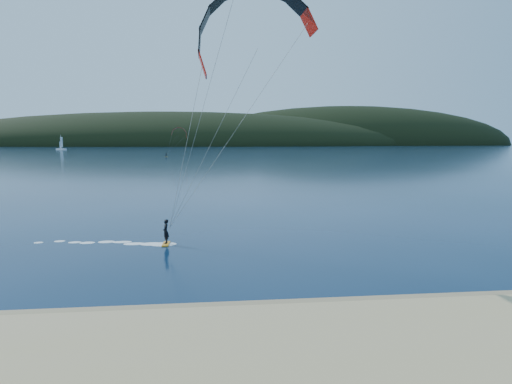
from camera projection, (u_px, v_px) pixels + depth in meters
ground at (207, 363)px, 15.70m from camera, size 1800.00×1800.00×0.00m
wet_sand at (207, 313)px, 20.14m from camera, size 220.00×2.50×0.10m
headland at (208, 146)px, 751.60m from camera, size 1200.00×310.00×140.00m
kitesurfer_near at (253, 55)px, 29.17m from camera, size 21.79×6.90×17.57m
kitesurfer_far at (179, 136)px, 211.16m from camera, size 11.65×8.77×13.68m
sailboat at (61, 149)px, 390.04m from camera, size 9.60×6.12×13.37m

